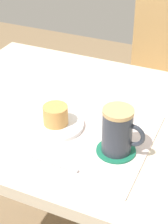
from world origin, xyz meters
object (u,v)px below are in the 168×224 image
pastry_plate (56,125)px  pastry (56,115)px  wooden_chair (168,79)px  dining_table (103,142)px  coffee_mug (118,131)px

pastry_plate → pastry: bearing=0.0°
wooden_chair → pastry: 0.88m
pastry_plate → dining_table: bearing=45.8°
wooden_chair → pastry: bearing=73.0°
coffee_mug → pastry: bearing=170.2°
pastry_plate → pastry: size_ratio=2.25×
pastry_plate → coffee_mug: 0.20m
dining_table → coffee_mug: coffee_mug is taller
dining_table → wooden_chair: bearing=86.8°
wooden_chair → pastry: (-0.14, -0.83, 0.27)m
wooden_chair → coffee_mug: size_ratio=7.88×
wooden_chair → coffee_mug: bearing=86.0°
dining_table → wooden_chair: (0.04, 0.73, -0.13)m
pastry_plate → wooden_chair: bearing=80.3°
wooden_chair → coffee_mug: (0.05, -0.86, 0.30)m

